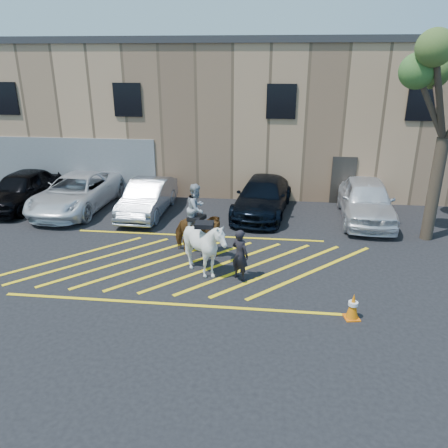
# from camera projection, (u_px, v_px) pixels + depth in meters

# --- Properties ---
(ground) EXTENTS (90.00, 90.00, 0.00)m
(ground) POSITION_uv_depth(u_px,v_px,m) (187.00, 261.00, 14.73)
(ground) COLOR black
(ground) RESTS_ON ground
(car_black_suv) EXTENTS (2.14, 4.89, 1.64)m
(car_black_suv) POSITION_uv_depth(u_px,v_px,m) (22.00, 189.00, 19.84)
(car_black_suv) COLOR black
(car_black_suv) RESTS_ON ground
(car_white_pickup) EXTENTS (2.89, 5.74, 1.56)m
(car_white_pickup) POSITION_uv_depth(u_px,v_px,m) (77.00, 193.00, 19.45)
(car_white_pickup) COLOR silver
(car_white_pickup) RESTS_ON ground
(car_silver_sedan) EXTENTS (1.69, 4.52, 1.48)m
(car_silver_sedan) POSITION_uv_depth(u_px,v_px,m) (148.00, 198.00, 18.90)
(car_silver_sedan) COLOR #9599A3
(car_silver_sedan) RESTS_ON ground
(car_blue_suv) EXTENTS (2.80, 5.42, 1.50)m
(car_blue_suv) POSITION_uv_depth(u_px,v_px,m) (263.00, 196.00, 19.00)
(car_blue_suv) COLOR black
(car_blue_suv) RESTS_ON ground
(car_white_suv) EXTENTS (2.30, 5.18, 1.73)m
(car_white_suv) POSITION_uv_depth(u_px,v_px,m) (366.00, 200.00, 18.17)
(car_white_suv) COLOR white
(car_white_suv) RESTS_ON ground
(handler) EXTENTS (0.71, 0.66, 1.62)m
(handler) POSITION_uv_depth(u_px,v_px,m) (240.00, 255.00, 13.25)
(handler) COLOR black
(handler) RESTS_ON ground
(warehouse) EXTENTS (32.42, 10.20, 7.30)m
(warehouse) POSITION_uv_depth(u_px,v_px,m) (226.00, 110.00, 24.56)
(warehouse) COLOR tan
(warehouse) RESTS_ON ground
(hatching_zone) EXTENTS (12.60, 5.12, 0.01)m
(hatching_zone) POSITION_uv_depth(u_px,v_px,m) (185.00, 264.00, 14.45)
(hatching_zone) COLOR yellow
(hatching_zone) RESTS_ON ground
(mounted_bay) EXTENTS (2.12, 1.45, 2.56)m
(mounted_bay) POSITION_uv_depth(u_px,v_px,m) (197.00, 228.00, 14.73)
(mounted_bay) COLOR brown
(mounted_bay) RESTS_ON ground
(saddled_white) EXTENTS (1.57, 1.76, 1.89)m
(saddled_white) POSITION_uv_depth(u_px,v_px,m) (205.00, 247.00, 13.44)
(saddled_white) COLOR silver
(saddled_white) RESTS_ON ground
(traffic_cone) EXTENTS (0.44, 0.44, 0.73)m
(traffic_cone) POSITION_uv_depth(u_px,v_px,m) (353.00, 306.00, 11.34)
(traffic_cone) COLOR orange
(traffic_cone) RESTS_ON ground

